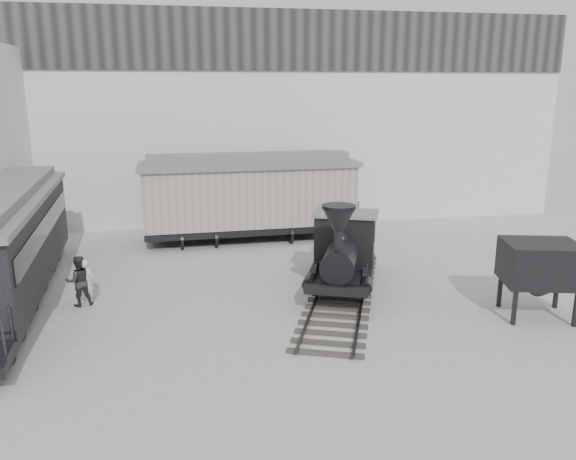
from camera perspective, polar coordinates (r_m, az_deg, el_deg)
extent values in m
plane|color=#9E9E9B|center=(17.31, 1.87, -9.97)|extent=(90.00, 90.00, 0.00)
cube|color=silver|center=(30.70, -3.67, 11.09)|extent=(34.00, 2.40, 11.00)
cube|color=#232326|center=(29.53, -3.53, 18.75)|extent=(34.00, 0.12, 3.00)
cube|color=#2E2B26|center=(19.93, 5.41, -6.46)|extent=(5.40, 9.99, 0.17)
cube|color=#2D2D30|center=(19.99, 3.20, -6.20)|extent=(3.47, 9.28, 0.06)
cube|color=#2D2D30|center=(19.87, 7.64, -6.43)|extent=(3.47, 9.28, 0.06)
cylinder|color=black|center=(19.29, 2.83, -4.99)|extent=(0.53, 1.15, 1.18)
cylinder|color=black|center=(19.15, 7.81, -5.25)|extent=(0.53, 1.15, 1.18)
cylinder|color=black|center=(20.60, 3.36, -3.75)|extent=(0.53, 1.15, 1.18)
cylinder|color=black|center=(20.47, 8.01, -3.99)|extent=(0.53, 1.15, 1.18)
cube|color=black|center=(19.82, 5.51, -4.13)|extent=(3.34, 4.36, 0.30)
cylinder|color=black|center=(18.90, 5.35, -2.85)|extent=(1.85, 2.68, 1.07)
cylinder|color=black|center=(17.75, 5.12, -1.15)|extent=(0.36, 0.36, 0.64)
cone|color=black|center=(17.58, 5.17, 1.04)|extent=(1.32, 1.32, 0.75)
sphere|color=black|center=(19.17, 5.51, -1.01)|extent=(0.56, 0.56, 0.56)
cube|color=black|center=(20.47, 5.82, -0.69)|extent=(2.46, 2.08, 1.66)
cube|color=slate|center=(20.26, 5.88, 1.70)|extent=(2.73, 2.35, 0.09)
cube|color=black|center=(22.48, 6.21, -0.94)|extent=(2.55, 2.67, 0.96)
cylinder|color=black|center=(26.97, -9.17, -0.35)|extent=(2.24, 0.99, 0.88)
cylinder|color=black|center=(27.69, 1.31, 0.21)|extent=(2.24, 0.99, 0.88)
cube|color=black|center=(27.16, -3.87, 0.38)|extent=(10.01, 3.25, 0.33)
cube|color=gray|center=(26.84, -3.92, 3.57)|extent=(10.02, 3.36, 2.75)
cube|color=slate|center=(26.62, -3.98, 6.71)|extent=(10.36, 3.71, 0.22)
cube|color=slate|center=(26.58, -3.99, 7.37)|extent=(9.50, 1.80, 0.40)
cylinder|color=black|center=(25.20, -24.97, -2.60)|extent=(2.19, 1.01, 0.81)
cube|color=black|center=(21.33, -26.80, -5.06)|extent=(3.85, 13.52, 0.29)
cube|color=black|center=(21.49, -26.92, -0.91)|extent=(3.79, 11.80, 2.61)
cube|color=black|center=(21.15, -23.41, 0.32)|extent=(1.06, 10.77, 0.72)
imported|color=silver|center=(20.07, -19.89, -4.97)|extent=(0.62, 0.44, 1.59)
imported|color=#2A2A2C|center=(20.02, -20.47, -4.87)|extent=(0.98, 0.86, 1.72)
cube|color=black|center=(18.70, 22.02, -7.32)|extent=(0.15, 0.15, 1.12)
cube|color=black|center=(19.34, 27.21, -7.17)|extent=(0.15, 0.15, 1.12)
cube|color=black|center=(20.06, 20.72, -5.77)|extent=(0.15, 0.15, 1.12)
cube|color=black|center=(20.66, 25.60, -5.69)|extent=(0.15, 0.15, 1.12)
cube|color=black|center=(19.30, 24.25, -3.07)|extent=(2.60, 2.30, 1.32)
cone|color=black|center=(19.54, 24.02, -5.35)|extent=(2.08, 2.08, 0.51)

